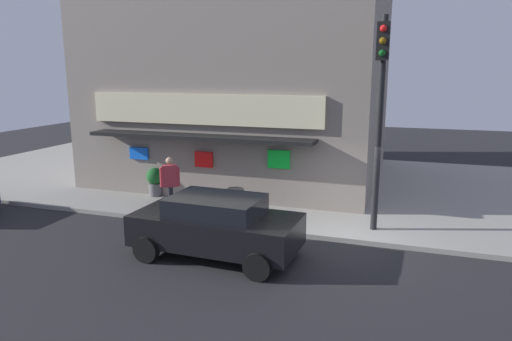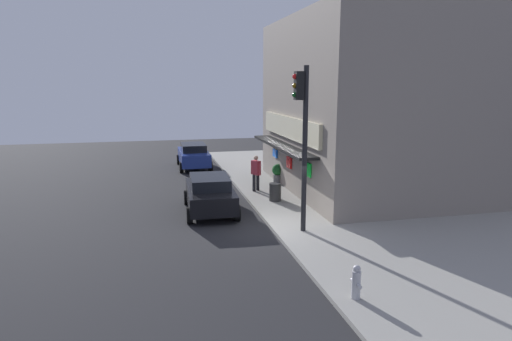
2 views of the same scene
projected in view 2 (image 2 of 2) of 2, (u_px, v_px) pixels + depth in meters
The scene contains 10 objects.
ground_plane at pixel (270, 229), 16.72m from camera, with size 54.90×54.90×0.00m, color #232326.
sidewalk at pixel (412, 216), 18.03m from camera, with size 36.60×11.88×0.14m, color gray.
corner_building at pixel (382, 105), 22.20m from camera, with size 10.87×10.33×8.30m.
traffic_light at pixel (302, 128), 15.37m from camera, with size 0.32×0.58×5.80m.
fire_hydrant at pixel (356, 282), 10.96m from camera, with size 0.46×0.22×0.87m.
trash_can at pixel (275, 192), 20.09m from camera, with size 0.53×0.53×0.80m, color #2D2D2D.
pedestrian at pixel (256, 171), 21.84m from camera, with size 0.59×0.44×1.74m.
potted_plant_by_doorway at pixel (278, 173), 23.63m from camera, with size 0.61×0.61×1.01m.
parked_car_blue at pixel (194, 155), 28.55m from camera, with size 4.23×1.98×1.55m.
parked_car_black at pixel (210, 193), 18.74m from camera, with size 4.14×2.21×1.53m.
Camera 2 is at (15.45, -4.13, 5.36)m, focal length 31.45 mm.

